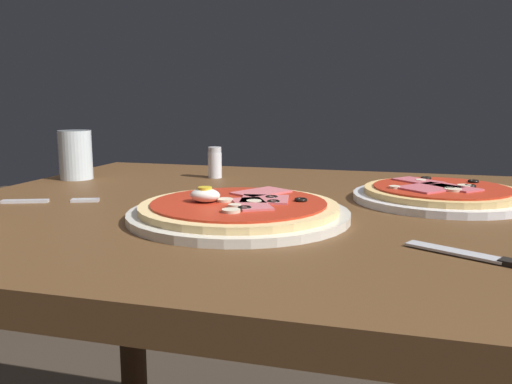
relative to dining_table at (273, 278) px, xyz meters
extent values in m
cube|color=brown|center=(0.00, 0.00, 0.10)|extent=(1.10, 0.90, 0.04)
cylinder|color=#3C2715|center=(-0.49, 0.39, -0.29)|extent=(0.07, 0.07, 0.74)
cylinder|color=silver|center=(-0.02, -0.11, 0.13)|extent=(0.32, 0.32, 0.01)
cylinder|color=#E5C17F|center=(-0.02, -0.11, 0.14)|extent=(0.29, 0.29, 0.01)
cylinder|color=#B72D19|center=(-0.02, -0.11, 0.15)|extent=(0.25, 0.25, 0.00)
torus|color=black|center=(0.03, -0.11, 0.15)|extent=(0.02, 0.02, 0.00)
torus|color=black|center=(0.06, -0.09, 0.15)|extent=(0.02, 0.02, 0.00)
torus|color=black|center=(0.00, -0.16, 0.15)|extent=(0.02, 0.02, 0.00)
torus|color=black|center=(0.02, -0.08, 0.15)|extent=(0.02, 0.02, 0.00)
cube|color=#D16B70|center=(0.00, -0.13, 0.15)|extent=(0.08, 0.10, 0.00)
cube|color=#D16B70|center=(-0.01, -0.04, 0.15)|extent=(0.09, 0.10, 0.00)
cube|color=#D16B70|center=(0.01, -0.09, 0.15)|extent=(0.08, 0.08, 0.00)
cylinder|color=beige|center=(-0.04, -0.12, 0.15)|extent=(0.02, 0.02, 0.00)
cylinder|color=beige|center=(0.00, -0.12, 0.15)|extent=(0.02, 0.02, 0.00)
cylinder|color=beige|center=(-0.01, -0.19, 0.15)|extent=(0.02, 0.02, 0.00)
cylinder|color=beige|center=(-0.02, -0.15, 0.15)|extent=(0.02, 0.02, 0.00)
ellipsoid|color=white|center=(-0.07, -0.13, 0.16)|extent=(0.04, 0.03, 0.02)
cylinder|color=yellow|center=(-0.07, -0.13, 0.17)|extent=(0.02, 0.02, 0.00)
cylinder|color=white|center=(0.26, 0.10, 0.13)|extent=(0.29, 0.29, 0.01)
cylinder|color=#DBB26B|center=(0.26, 0.10, 0.14)|extent=(0.26, 0.26, 0.01)
cylinder|color=#B72D19|center=(0.26, 0.10, 0.15)|extent=(0.22, 0.22, 0.00)
torus|color=black|center=(0.27, 0.08, 0.15)|extent=(0.02, 0.02, 0.00)
torus|color=black|center=(0.31, 0.11, 0.15)|extent=(0.02, 0.02, 0.00)
torus|color=black|center=(0.32, 0.17, 0.15)|extent=(0.02, 0.02, 0.00)
torus|color=black|center=(0.24, 0.18, 0.15)|extent=(0.02, 0.02, 0.00)
cube|color=#C65B66|center=(0.29, 0.09, 0.15)|extent=(0.09, 0.08, 0.00)
cube|color=#C65B66|center=(0.24, 0.08, 0.15)|extent=(0.11, 0.12, 0.00)
cube|color=#C65B66|center=(0.23, 0.15, 0.15)|extent=(0.09, 0.09, 0.00)
cylinder|color=beige|center=(0.23, 0.15, 0.15)|extent=(0.02, 0.02, 0.00)
cylinder|color=beige|center=(0.28, 0.06, 0.15)|extent=(0.03, 0.03, 0.00)
cylinder|color=beige|center=(0.19, 0.07, 0.15)|extent=(0.02, 0.02, 0.00)
cylinder|color=beige|center=(0.30, 0.11, 0.15)|extent=(0.02, 0.02, 0.00)
cylinder|color=silver|center=(-0.47, 0.16, 0.18)|extent=(0.07, 0.07, 0.10)
cylinder|color=silver|center=(-0.47, 0.16, 0.15)|extent=(0.06, 0.06, 0.06)
cube|color=silver|center=(-0.40, -0.10, 0.13)|extent=(0.08, 0.04, 0.00)
cube|color=silver|center=(-0.31, -0.07, 0.13)|extent=(0.04, 0.02, 0.00)
cube|color=silver|center=(-0.31, -0.06, 0.13)|extent=(0.04, 0.02, 0.00)
cube|color=silver|center=(-0.31, -0.06, 0.13)|extent=(0.04, 0.02, 0.00)
cube|color=silver|center=(-0.31, -0.06, 0.13)|extent=(0.04, 0.02, 0.00)
cube|color=silver|center=(0.26, -0.22, 0.13)|extent=(0.11, 0.07, 0.00)
cylinder|color=white|center=(-0.19, 0.25, 0.15)|extent=(0.03, 0.03, 0.05)
cylinder|color=silver|center=(-0.19, 0.25, 0.19)|extent=(0.03, 0.03, 0.01)
camera|label=1|loc=(0.21, -0.84, 0.30)|focal=37.94mm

